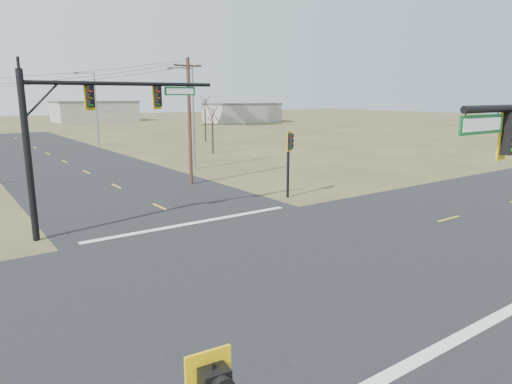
# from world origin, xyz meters

# --- Properties ---
(ground) EXTENTS (320.00, 320.00, 0.00)m
(ground) POSITION_xyz_m (0.00, 0.00, 0.00)
(ground) COLOR brown
(ground) RESTS_ON ground
(road_ew) EXTENTS (160.00, 14.00, 0.02)m
(road_ew) POSITION_xyz_m (0.00, 0.00, 0.01)
(road_ew) COLOR black
(road_ew) RESTS_ON ground
(road_ns) EXTENTS (14.00, 160.00, 0.02)m
(road_ns) POSITION_xyz_m (0.00, 0.00, 0.01)
(road_ns) COLOR black
(road_ns) RESTS_ON ground
(stop_bar_near) EXTENTS (12.00, 0.40, 0.01)m
(stop_bar_near) POSITION_xyz_m (0.00, -7.50, 0.03)
(stop_bar_near) COLOR silver
(stop_bar_near) RESTS_ON road_ns
(stop_bar_far) EXTENTS (12.00, 0.40, 0.01)m
(stop_bar_far) POSITION_xyz_m (0.00, 7.50, 0.03)
(stop_bar_far) COLOR silver
(stop_bar_far) RESTS_ON road_ns
(mast_arm_far) EXTENTS (9.81, 0.52, 7.95)m
(mast_arm_far) POSITION_xyz_m (-4.70, 9.25, 5.68)
(mast_arm_far) COLOR black
(mast_arm_far) RESTS_ON ground
(pedestal_signal_ne) EXTENTS (0.67, 0.58, 4.50)m
(pedestal_signal_ne) POSITION_xyz_m (8.21, 9.41, 3.28)
(pedestal_signal_ne) COLOR black
(pedestal_signal_ne) RESTS_ON ground
(utility_pole_near) EXTENTS (2.33, 0.28, 9.52)m
(utility_pole_near) POSITION_xyz_m (5.08, 17.53, 4.94)
(utility_pole_near) COLOR #4C2F20
(utility_pole_near) RESTS_ON ground
(streetlight_a) EXTENTS (2.62, 0.37, 9.35)m
(streetlight_a) POSITION_xyz_m (8.62, 24.00, 5.25)
(streetlight_a) COLOR slate
(streetlight_a) RESTS_ON ground
(streetlight_b) EXTENTS (2.76, 0.35, 9.87)m
(streetlight_b) POSITION_xyz_m (7.55, 50.04, 5.54)
(streetlight_b) COLOR slate
(streetlight_b) RESTS_ON ground
(bare_tree_c) EXTENTS (3.07, 3.07, 6.09)m
(bare_tree_c) POSITION_xyz_m (16.21, 33.34, 4.78)
(bare_tree_c) COLOR black
(bare_tree_c) RESTS_ON ground
(bare_tree_d) EXTENTS (3.43, 3.43, 7.22)m
(bare_tree_d) POSITION_xyz_m (22.35, 46.07, 5.82)
(bare_tree_d) COLOR black
(bare_tree_d) RESTS_ON ground
(warehouse_mid) EXTENTS (20.00, 12.00, 5.00)m
(warehouse_mid) POSITION_xyz_m (25.00, 110.00, 2.50)
(warehouse_mid) COLOR #ABA497
(warehouse_mid) RESTS_ON ground
(warehouse_right) EXTENTS (18.00, 10.00, 4.50)m
(warehouse_right) POSITION_xyz_m (55.00, 85.00, 2.25)
(warehouse_right) COLOR #ABA497
(warehouse_right) RESTS_ON ground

